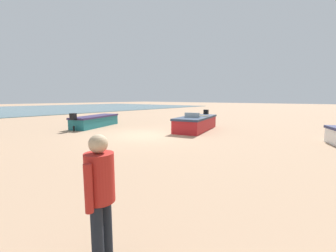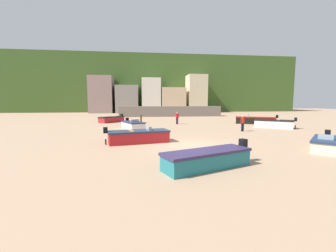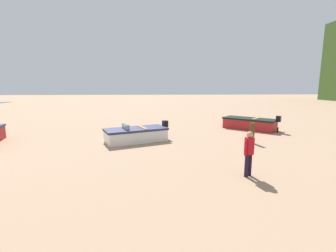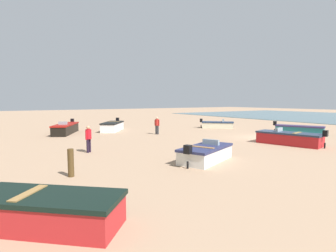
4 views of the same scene
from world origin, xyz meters
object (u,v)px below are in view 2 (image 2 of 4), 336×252
at_px(boat_teal_0, 207,159).
at_px(beach_walker_foreground, 243,122).
at_px(boat_black_2, 255,120).
at_px(mooring_post_near_water, 141,119).
at_px(boat_red_3, 138,136).
at_px(beach_walker_distant, 177,117).
at_px(boat_white_6, 274,124).
at_px(boat_red_1, 112,119).
at_px(boat_white_5, 133,125).
at_px(boat_cream_4, 326,144).

bearing_deg(boat_teal_0, beach_walker_foreground, -53.99).
bearing_deg(boat_black_2, mooring_post_near_water, 105.45).
xyz_separation_m(boat_red_3, beach_walker_distant, (4.88, 12.77, 0.50)).
bearing_deg(boat_white_6, boat_red_1, 100.80).
height_order(boat_black_2, beach_walker_foreground, beach_walker_foreground).
distance_m(boat_black_2, mooring_post_near_water, 15.53).
bearing_deg(beach_walker_distant, boat_black_2, -131.72).
bearing_deg(boat_red_3, boat_teal_0, 12.97).
bearing_deg(boat_red_3, boat_black_2, 114.85).
bearing_deg(boat_black_2, boat_white_5, 129.00).
bearing_deg(mooring_post_near_water, boat_red_3, -90.42).
bearing_deg(mooring_post_near_water, boat_white_5, -97.42).
xyz_separation_m(boat_white_5, beach_walker_foreground, (10.89, -3.59, 0.55)).
bearing_deg(boat_red_1, boat_red_3, 146.28).
height_order(mooring_post_near_water, beach_walker_distant, beach_walker_distant).
bearing_deg(beach_walker_foreground, boat_cream_4, -107.76).
bearing_deg(boat_teal_0, boat_white_5, -7.43).
distance_m(boat_black_2, boat_white_6, 4.56).
relative_size(boat_white_6, beach_walker_distant, 2.53).
xyz_separation_m(boat_teal_0, boat_white_5, (-3.84, 14.85, 0.00)).
relative_size(boat_red_1, beach_walker_foreground, 2.31).
bearing_deg(boat_red_3, beach_walker_distant, 146.32).
bearing_deg(boat_cream_4, boat_white_6, -63.51).
bearing_deg(beach_walker_distant, beach_walker_foreground, 177.23).
bearing_deg(boat_red_1, boat_cream_4, 169.31).
bearing_deg(boat_white_6, boat_white_5, 122.45).
height_order(boat_black_2, mooring_post_near_water, boat_black_2).
xyz_separation_m(boat_cream_4, boat_white_5, (-11.97, 12.25, 0.02)).
relative_size(boat_red_3, mooring_post_near_water, 4.04).
height_order(boat_teal_0, boat_cream_4, boat_teal_0).
distance_m(boat_teal_0, beach_walker_distant, 19.29).
bearing_deg(boat_white_5, mooring_post_near_water, -120.28).
distance_m(mooring_post_near_water, beach_walker_foreground, 14.25).
bearing_deg(boat_white_6, beach_walker_foreground, 153.06).
height_order(boat_black_2, boat_cream_4, boat_black_2).
height_order(boat_cream_4, beach_walker_foreground, beach_walker_foreground).
bearing_deg(mooring_post_near_water, beach_walker_foreground, -45.16).
bearing_deg(beach_walker_distant, boat_red_3, 122.69).
relative_size(boat_cream_4, beach_walker_foreground, 2.12).
distance_m(boat_white_5, boat_white_6, 15.81).
height_order(boat_black_2, beach_walker_distant, beach_walker_distant).
xyz_separation_m(boat_teal_0, beach_walker_foreground, (7.06, 11.26, 0.55)).
xyz_separation_m(beach_walker_foreground, beach_walker_distant, (-5.27, 7.93, 0.00)).
height_order(boat_red_3, beach_walker_foreground, beach_walker_foreground).
relative_size(boat_red_3, boat_cream_4, 1.36).
distance_m(boat_black_2, boat_red_3, 19.33).
bearing_deg(beach_walker_distant, boat_white_5, 91.33).
xyz_separation_m(boat_white_6, beach_walker_foreground, (-4.87, -2.41, 0.48)).
xyz_separation_m(boat_red_1, mooring_post_near_water, (4.23, -1.61, 0.15)).
height_order(boat_white_6, beach_walker_foreground, beach_walker_foreground).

